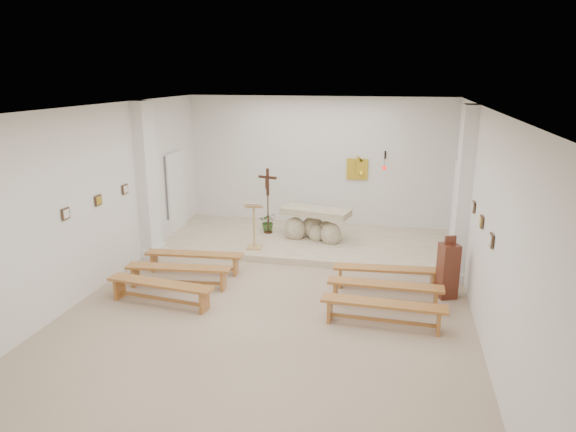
% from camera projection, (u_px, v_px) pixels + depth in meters
% --- Properties ---
extents(ground, '(7.00, 10.00, 0.00)m').
position_uv_depth(ground, '(273.00, 304.00, 9.34)').
color(ground, tan).
rests_on(ground, ground).
extents(wall_left, '(0.02, 10.00, 3.50)m').
position_uv_depth(wall_left, '(91.00, 201.00, 9.59)').
color(wall_left, white).
rests_on(wall_left, ground).
extents(wall_right, '(0.02, 10.00, 3.50)m').
position_uv_depth(wall_right, '(485.00, 223.00, 8.16)').
color(wall_right, white).
rests_on(wall_right, ground).
extents(wall_back, '(7.00, 0.02, 3.50)m').
position_uv_depth(wall_back, '(318.00, 164.00, 13.57)').
color(wall_back, white).
rests_on(wall_back, ground).
extents(ceiling, '(7.00, 10.00, 0.02)m').
position_uv_depth(ceiling, '(271.00, 109.00, 8.41)').
color(ceiling, silver).
rests_on(ceiling, wall_back).
extents(sanctuary_platform, '(6.98, 3.00, 0.15)m').
position_uv_depth(sanctuary_platform, '(307.00, 241.00, 12.61)').
color(sanctuary_platform, beige).
rests_on(sanctuary_platform, ground).
extents(pilaster_left, '(0.26, 0.55, 3.50)m').
position_uv_depth(pilaster_left, '(147.00, 180.00, 11.44)').
color(pilaster_left, white).
rests_on(pilaster_left, ground).
extents(pilaster_right, '(0.26, 0.55, 3.50)m').
position_uv_depth(pilaster_right, '(463.00, 195.00, 10.06)').
color(pilaster_right, white).
rests_on(pilaster_right, ground).
extents(gold_wall_relief, '(0.55, 0.04, 0.55)m').
position_uv_depth(gold_wall_relief, '(357.00, 169.00, 13.35)').
color(gold_wall_relief, gold).
rests_on(gold_wall_relief, wall_back).
extents(sanctuary_lamp, '(0.11, 0.36, 0.44)m').
position_uv_depth(sanctuary_lamp, '(384.00, 166.00, 12.93)').
color(sanctuary_lamp, black).
rests_on(sanctuary_lamp, wall_back).
extents(station_frame_left_front, '(0.03, 0.20, 0.20)m').
position_uv_depth(station_frame_left_front, '(66.00, 214.00, 8.84)').
color(station_frame_left_front, '#452E1E').
rests_on(station_frame_left_front, wall_left).
extents(station_frame_left_mid, '(0.03, 0.20, 0.20)m').
position_uv_depth(station_frame_left_mid, '(98.00, 200.00, 9.78)').
color(station_frame_left_mid, '#452E1E').
rests_on(station_frame_left_mid, wall_left).
extents(station_frame_left_rear, '(0.03, 0.20, 0.20)m').
position_uv_depth(station_frame_left_rear, '(125.00, 189.00, 10.72)').
color(station_frame_left_rear, '#452E1E').
rests_on(station_frame_left_rear, wall_left).
extents(station_frame_right_front, '(0.03, 0.20, 0.20)m').
position_uv_depth(station_frame_right_front, '(491.00, 241.00, 7.42)').
color(station_frame_right_front, '#452E1E').
rests_on(station_frame_right_front, wall_right).
extents(station_frame_right_mid, '(0.03, 0.20, 0.20)m').
position_uv_depth(station_frame_right_mid, '(481.00, 222.00, 8.36)').
color(station_frame_right_mid, '#452E1E').
rests_on(station_frame_right_mid, wall_right).
extents(station_frame_right_rear, '(0.03, 0.20, 0.20)m').
position_uv_depth(station_frame_right_rear, '(474.00, 207.00, 9.30)').
color(station_frame_right_rear, '#452E1E').
rests_on(station_frame_right_rear, wall_right).
extents(radiator_left, '(0.10, 0.85, 0.52)m').
position_uv_depth(radiator_left, '(163.00, 234.00, 12.51)').
color(radiator_left, silver).
rests_on(radiator_left, ground).
extents(radiator_right, '(0.10, 0.85, 0.52)m').
position_uv_depth(radiator_right, '(456.00, 254.00, 11.11)').
color(radiator_right, silver).
rests_on(radiator_right, ground).
extents(altar, '(1.74, 1.00, 0.85)m').
position_uv_depth(altar, '(315.00, 226.00, 12.45)').
color(altar, beige).
rests_on(altar, sanctuary_platform).
extents(lectern, '(0.43, 0.37, 1.12)m').
position_uv_depth(lectern, '(254.00, 225.00, 11.73)').
color(lectern, tan).
rests_on(lectern, sanctuary_platform).
extents(crucifix_stand, '(0.49, 0.22, 1.65)m').
position_uv_depth(crucifix_stand, '(268.00, 196.00, 12.78)').
color(crucifix_stand, '#391D12').
rests_on(crucifix_stand, sanctuary_platform).
extents(potted_plant, '(0.52, 0.47, 0.50)m').
position_uv_depth(potted_plant, '(268.00, 222.00, 13.11)').
color(potted_plant, '#335A24').
rests_on(potted_plant, sanctuary_platform).
extents(donation_pedestal, '(0.42, 0.42, 1.20)m').
position_uv_depth(donation_pedestal, '(448.00, 270.00, 9.51)').
color(donation_pedestal, '#552518').
rests_on(donation_pedestal, ground).
extents(bench_left_front, '(2.07, 0.50, 0.43)m').
position_uv_depth(bench_left_front, '(194.00, 258.00, 10.75)').
color(bench_left_front, '#AE6A32').
rests_on(bench_left_front, ground).
extents(bench_right_front, '(2.07, 0.50, 0.43)m').
position_uv_depth(bench_right_front, '(386.00, 273.00, 9.94)').
color(bench_right_front, '#AE6A32').
rests_on(bench_right_front, ground).
extents(bench_left_second, '(2.07, 0.54, 0.43)m').
position_uv_depth(bench_left_second, '(179.00, 272.00, 10.00)').
color(bench_left_second, '#AE6A32').
rests_on(bench_left_second, ground).
extents(bench_right_second, '(2.05, 0.35, 0.43)m').
position_uv_depth(bench_right_second, '(385.00, 289.00, 9.19)').
color(bench_right_second, '#AE6A32').
rests_on(bench_right_second, ground).
extents(bench_left_third, '(2.07, 0.57, 0.43)m').
position_uv_depth(bench_left_third, '(160.00, 288.00, 9.24)').
color(bench_left_third, '#AE6A32').
rests_on(bench_left_third, ground).
extents(bench_right_third, '(2.06, 0.40, 0.43)m').
position_uv_depth(bench_right_third, '(383.00, 308.00, 8.43)').
color(bench_right_third, '#AE6A32').
rests_on(bench_right_third, ground).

